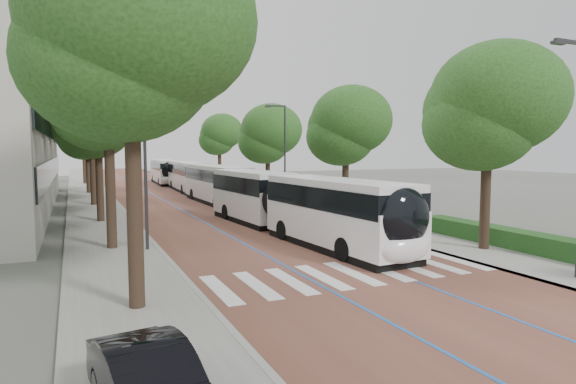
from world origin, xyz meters
TOP-DOWN VIEW (x-y plane):
  - ground at (0.00, 0.00)m, footprint 160.00×160.00m
  - road at (0.00, 40.00)m, footprint 11.00×140.00m
  - sidewalk_left at (-7.50, 40.00)m, footprint 4.00×140.00m
  - sidewalk_right at (7.50, 40.00)m, footprint 4.00×140.00m
  - kerb_left at (-5.60, 40.00)m, footprint 0.20×140.00m
  - kerb_right at (5.60, 40.00)m, footprint 0.20×140.00m
  - zebra_crossing at (0.20, 1.00)m, footprint 10.55×3.60m
  - lane_line_left at (-1.60, 40.00)m, footprint 0.12×126.00m
  - lane_line_right at (1.60, 40.00)m, footprint 0.12×126.00m
  - hedge at (9.10, 0.00)m, footprint 1.20×14.00m
  - streetlight_far at (6.62, 22.00)m, footprint 1.82×0.20m
  - lamp_post_left at (-6.10, 8.00)m, footprint 0.14×0.14m
  - trees_left at (-7.50, 25.48)m, footprint 6.24×61.01m
  - trees_right at (7.70, 20.44)m, footprint 5.81×47.48m
  - lead_bus at (1.64, 8.96)m, footprint 3.69×18.52m
  - bus_queued_0 at (2.16, 25.38)m, footprint 2.75×12.44m
  - bus_queued_1 at (2.55, 38.53)m, footprint 3.04×12.49m
  - bus_queued_2 at (2.33, 51.44)m, footprint 3.10×12.50m

SIDE VIEW (x-z plane):
  - ground at x=0.00m, z-range 0.00..0.00m
  - road at x=0.00m, z-range 0.00..0.02m
  - lane_line_left at x=-1.60m, z-range 0.02..0.03m
  - lane_line_right at x=1.60m, z-range 0.02..0.03m
  - zebra_crossing at x=0.20m, z-range 0.02..0.03m
  - sidewalk_left at x=-7.50m, z-range 0.00..0.12m
  - sidewalk_right at x=7.50m, z-range 0.00..0.12m
  - kerb_left at x=-5.60m, z-range -0.01..0.13m
  - kerb_right at x=5.60m, z-range -0.01..0.13m
  - hedge at x=9.10m, z-range 0.12..0.92m
  - bus_queued_0 at x=2.16m, z-range 0.02..3.22m
  - bus_queued_1 at x=2.55m, z-range 0.02..3.22m
  - bus_queued_2 at x=2.33m, z-range 0.02..3.22m
  - lead_bus at x=1.64m, z-range 0.03..3.23m
  - lamp_post_left at x=-6.10m, z-range 0.12..8.12m
  - streetlight_far at x=6.62m, z-range 0.82..8.82m
  - trees_right at x=7.70m, z-range 1.67..10.32m
  - trees_left at x=-7.50m, z-range 1.84..11.91m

